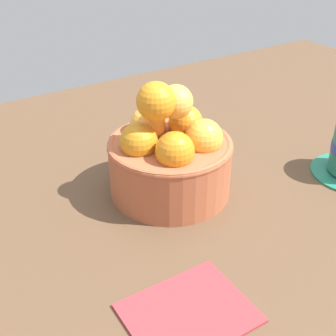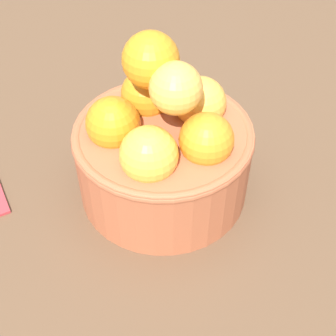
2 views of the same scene
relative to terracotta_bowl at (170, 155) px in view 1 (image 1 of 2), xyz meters
The scene contains 3 objects.
ground_plane 7.75cm from the terracotta_bowl, ahead, with size 145.41×85.57×4.55cm, color brown.
terracotta_bowl is the anchor object (origin of this frame).
folded_napkin 21.58cm from the terracotta_bowl, 118.27° to the right, with size 11.56×9.31×0.60cm, color #B23338.
Camera 1 is at (-27.48, -41.89, 33.68)cm, focal length 48.02 mm.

